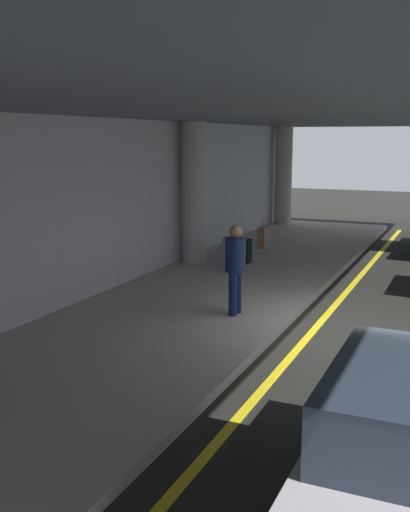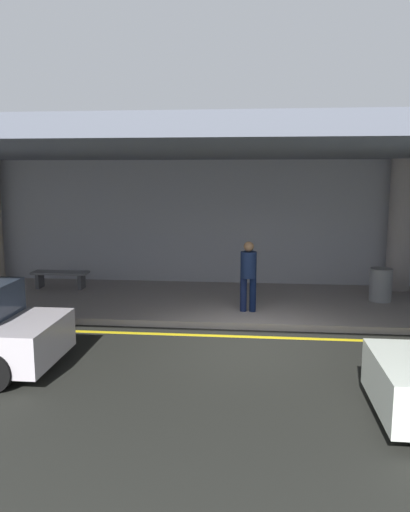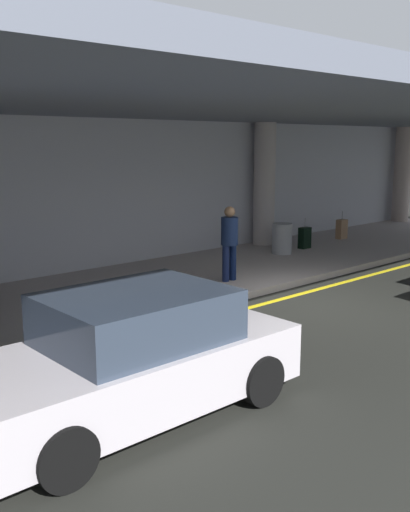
{
  "view_description": "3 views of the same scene",
  "coord_description": "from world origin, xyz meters",
  "px_view_note": "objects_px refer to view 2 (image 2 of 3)",
  "views": [
    {
      "loc": [
        -10.39,
        -1.92,
        3.4
      ],
      "look_at": [
        -0.17,
        2.62,
        1.21
      ],
      "focal_mm": 42.63,
      "sensor_mm": 36.0,
      "label": 1
    },
    {
      "loc": [
        -0.01,
        -9.73,
        3.4
      ],
      "look_at": [
        -1.25,
        2.51,
        1.39
      ],
      "focal_mm": 35.48,
      "sensor_mm": 36.0,
      "label": 2
    },
    {
      "loc": [
        -9.15,
        -7.15,
        3.22
      ],
      "look_at": [
        -0.69,
        2.25,
        0.75
      ],
      "focal_mm": 40.95,
      "sensor_mm": 36.0,
      "label": 3
    }
  ],
  "objects_px": {
    "traveler_with_luggage": "(248,272)",
    "support_column_left_mid": "(400,225)",
    "trash_bin_steel": "(381,285)",
    "bench_metal": "(60,276)"
  },
  "relations": [
    {
      "from": "support_column_left_mid",
      "to": "traveler_with_luggage",
      "type": "relative_size",
      "value": 2.17
    },
    {
      "from": "support_column_left_mid",
      "to": "trash_bin_steel",
      "type": "xyz_separation_m",
      "value": [
        -0.79,
        -1.42,
        -1.4
      ]
    },
    {
      "from": "traveler_with_luggage",
      "to": "trash_bin_steel",
      "type": "distance_m",
      "value": 3.68
    },
    {
      "from": "support_column_left_mid",
      "to": "traveler_with_luggage",
      "type": "xyz_separation_m",
      "value": [
        -4.17,
        -2.77,
        -0.86
      ]
    },
    {
      "from": "traveler_with_luggage",
      "to": "bench_metal",
      "type": "bearing_deg",
      "value": 4.15
    },
    {
      "from": "trash_bin_steel",
      "to": "bench_metal",
      "type": "bearing_deg",
      "value": 176.21
    },
    {
      "from": "traveler_with_luggage",
      "to": "trash_bin_steel",
      "type": "relative_size",
      "value": 1.98
    },
    {
      "from": "trash_bin_steel",
      "to": "traveler_with_luggage",
      "type": "bearing_deg",
      "value": -158.22
    },
    {
      "from": "traveler_with_luggage",
      "to": "support_column_left_mid",
      "type": "bearing_deg",
      "value": -122.54
    },
    {
      "from": "bench_metal",
      "to": "support_column_left_mid",
      "type": "bearing_deg",
      "value": 4.99
    }
  ]
}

